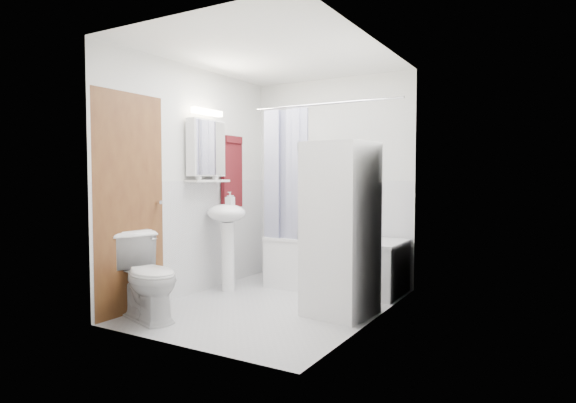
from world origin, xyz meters
The scene contains 20 objects.
floor centered at (0.00, 0.00, 0.00)m, with size 2.60×2.60×0.00m, color #BABBBF.
room_walls centered at (0.00, 0.00, 1.49)m, with size 2.60×2.60×2.60m.
wainscot centered at (0.00, 0.29, 0.60)m, with size 1.98×2.58×2.58m.
door centered at (-0.95, -0.55, 1.00)m, with size 0.05×2.00×2.00m.
bathtub centered at (0.24, 0.92, 0.31)m, with size 1.49×0.71×0.57m.
tub_spout centered at (0.44, 1.25, 0.89)m, with size 0.04×0.04×0.12m, color silver.
curtain_rod centered at (0.24, 0.63, 2.00)m, with size 0.02×0.02×1.67m, color silver.
shower_curtain centered at (-0.22, 0.63, 1.25)m, with size 0.55×0.02×1.45m.
sink centered at (-0.75, 0.25, 0.70)m, with size 0.44×0.37×1.04m.
medicine_cabinet centered at (-0.90, 0.10, 1.57)m, with size 0.13×0.50×0.71m.
shelf centered at (-0.89, 0.10, 1.20)m, with size 0.18×0.54×0.03m, color silver.
shower_caddy centered at (0.49, 1.24, 1.15)m, with size 0.22×0.06×0.02m, color silver.
towel centered at (-0.94, 0.59, 1.32)m, with size 0.07×0.35×0.83m.
washer_dryer centered at (0.68, 0.04, 0.78)m, with size 0.61×0.61×1.55m.
toilet centered at (-0.72, -0.93, 0.37)m, with size 0.42×0.75×0.74m, color white.
soap_pump centered at (-0.71, 0.25, 0.95)m, with size 0.08×0.17×0.08m, color gray.
shelf_bottle centered at (-0.89, -0.05, 1.25)m, with size 0.07×0.18×0.07m, color gray.
shelf_cup centered at (-0.89, 0.22, 1.26)m, with size 0.10×0.09×0.10m, color gray.
shampoo_a centered at (0.35, 1.24, 1.23)m, with size 0.13×0.17×0.13m, color gray.
shampoo_b centered at (0.47, 1.24, 1.20)m, with size 0.08×0.21×0.08m, color #2941A6.
Camera 1 is at (2.43, -3.90, 1.25)m, focal length 30.00 mm.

